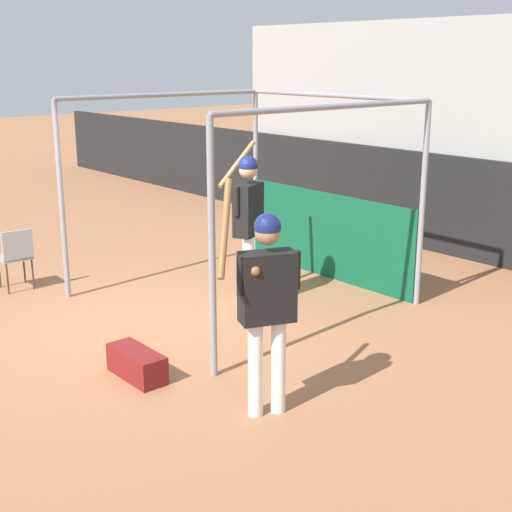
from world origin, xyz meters
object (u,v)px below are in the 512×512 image
equipment_bag (137,364)px  player_waiting (266,295)px  player_batter (248,215)px  folding_chair (16,253)px

equipment_bag → player_waiting: bearing=19.0°
player_waiting → equipment_bag: (-1.37, -0.47, -0.96)m
player_batter → player_waiting: bearing=-149.7°
player_batter → player_waiting: player_waiting is taller
equipment_bag → player_batter: bearing=112.9°
player_waiting → equipment_bag: size_ratio=2.96×
player_batter → equipment_bag: player_batter is taller
player_batter → folding_chair: 3.21m
player_batter → equipment_bag: (0.93, -2.20, -1.02)m
folding_chair → player_batter: bearing=-47.2°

